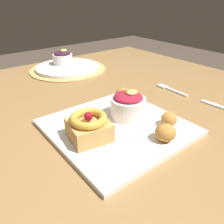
{
  "coord_description": "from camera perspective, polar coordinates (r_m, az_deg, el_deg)",
  "views": [
    {
      "loc": [
        -0.27,
        -0.51,
        1.03
      ],
      "look_at": [
        0.03,
        -0.13,
        0.77
      ],
      "focal_mm": 35.9,
      "sensor_mm": 36.0,
      "label": 1
    }
  ],
  "objects": [
    {
      "name": "front_plate",
      "position": [
        0.55,
        1.29,
        -3.88
      ],
      "size": [
        0.31,
        0.31,
        0.01
      ],
      "primitive_type": "cube",
      "color": "white",
      "rests_on": "dining_table"
    },
    {
      "name": "woven_placemat",
      "position": [
        1.01,
        -11.11,
        10.65
      ],
      "size": [
        0.32,
        0.32,
        0.0
      ],
      "primitive_type": "cylinder",
      "color": "tan",
      "rests_on": "dining_table"
    },
    {
      "name": "back_ramekin",
      "position": [
        1.03,
        -12.46,
        13.37
      ],
      "size": [
        0.09,
        0.09,
        0.07
      ],
      "color": "white",
      "rests_on": "back_plate"
    },
    {
      "name": "fork",
      "position": [
        0.8,
        14.51,
        5.66
      ],
      "size": [
        0.03,
        0.13,
        0.0
      ],
      "rotation": [
        0.0,
        0.0,
        1.54
      ],
      "color": "silver",
      "rests_on": "dining_table"
    },
    {
      "name": "cake_slice",
      "position": [
        0.49,
        -5.89,
        -3.71
      ],
      "size": [
        0.1,
        0.1,
        0.06
      ],
      "rotation": [
        0.0,
        0.0,
        -0.17
      ],
      "color": "tan",
      "rests_on": "front_plate"
    },
    {
      "name": "berry_ramekin",
      "position": [
        0.57,
        4.1,
        1.72
      ],
      "size": [
        0.09,
        0.09,
        0.08
      ],
      "color": "white",
      "rests_on": "front_plate"
    },
    {
      "name": "dining_table",
      "position": [
        0.69,
        -8.63,
        -5.95
      ],
      "size": [
        1.37,
        1.08,
        0.73
      ],
      "color": "olive",
      "rests_on": "ground_plane"
    },
    {
      "name": "back_plate",
      "position": [
        1.01,
        -11.15,
        11.11
      ],
      "size": [
        0.27,
        0.27,
        0.01
      ],
      "primitive_type": "cylinder",
      "color": "white",
      "rests_on": "woven_placemat"
    },
    {
      "name": "fritter_middle",
      "position": [
        0.68,
        2.73,
        4.74
      ],
      "size": [
        0.04,
        0.04,
        0.03
      ],
      "primitive_type": "ellipsoid",
      "color": "#BC7F38",
      "rests_on": "front_plate"
    },
    {
      "name": "fritter_back",
      "position": [
        0.56,
        14.31,
        -1.76
      ],
      "size": [
        0.04,
        0.04,
        0.03
      ],
      "primitive_type": "ellipsoid",
      "color": "#BC7F38",
      "rests_on": "front_plate"
    },
    {
      "name": "fritter_front",
      "position": [
        0.5,
        13.44,
        -5.1
      ],
      "size": [
        0.05,
        0.05,
        0.04
      ],
      "primitive_type": "ellipsoid",
      "color": "#BC7F38",
      "rests_on": "front_plate"
    }
  ]
}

